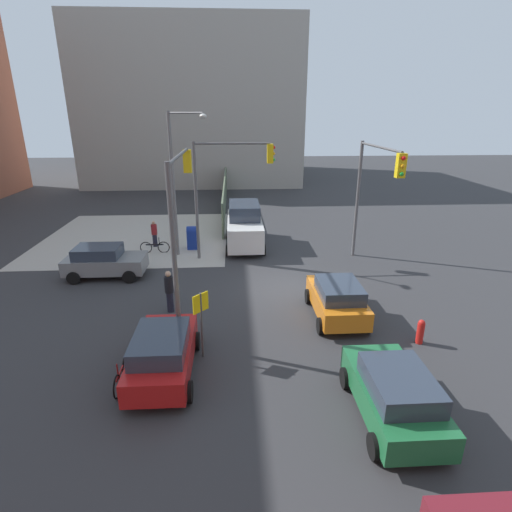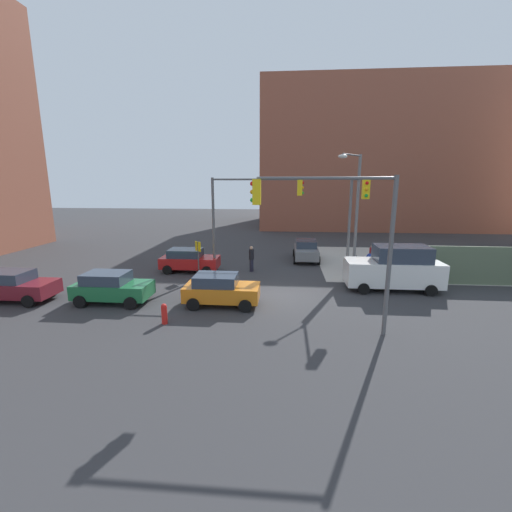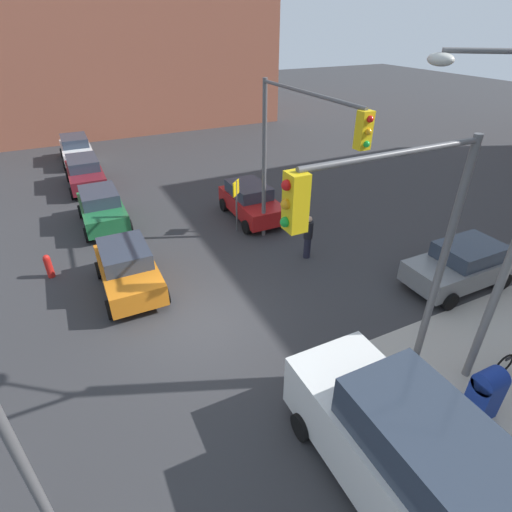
% 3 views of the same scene
% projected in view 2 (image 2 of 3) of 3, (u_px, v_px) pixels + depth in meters
% --- Properties ---
extents(ground_plane, '(120.00, 120.00, 0.00)m').
position_uv_depth(ground_plane, '(278.00, 296.00, 19.06)').
color(ground_plane, '#333335').
extents(sidewalk_corner, '(12.00, 12.00, 0.01)m').
position_uv_depth(sidewalk_corner, '(394.00, 262.00, 27.07)').
color(sidewalk_corner, '#ADA89E').
rests_on(sidewalk_corner, ground).
extents(building_warehouse_north, '(32.00, 18.00, 18.70)m').
position_uv_depth(building_warehouse_north, '(375.00, 159.00, 49.06)').
color(building_warehouse_north, '#93513D').
rests_on(building_warehouse_north, ground).
extents(traffic_signal_nw_corner, '(6.08, 0.36, 6.50)m').
position_uv_depth(traffic_signal_nw_corner, '(248.00, 206.00, 22.62)').
color(traffic_signal_nw_corner, '#59595B').
rests_on(traffic_signal_nw_corner, ground).
extents(traffic_signal_se_corner, '(5.68, 0.36, 6.50)m').
position_uv_depth(traffic_signal_se_corner, '(336.00, 223.00, 13.49)').
color(traffic_signal_se_corner, '#59595B').
rests_on(traffic_signal_se_corner, ground).
extents(traffic_signal_ne_corner, '(0.36, 4.41, 6.50)m').
position_uv_depth(traffic_signal_ne_corner, '(355.00, 210.00, 20.49)').
color(traffic_signal_ne_corner, '#59595B').
rests_on(traffic_signal_ne_corner, ground).
extents(street_lamp_corner, '(1.82, 2.20, 8.00)m').
position_uv_depth(street_lamp_corner, '(355.00, 205.00, 23.00)').
color(street_lamp_corner, slate).
rests_on(street_lamp_corner, ground).
extents(warning_sign_two_way, '(0.48, 0.48, 2.40)m').
position_uv_depth(warning_sign_two_way, '(198.00, 252.00, 22.67)').
color(warning_sign_two_way, '#4C4C4C').
rests_on(warning_sign_two_way, ground).
extents(mailbox_blue, '(0.56, 0.64, 1.43)m').
position_uv_depth(mailbox_blue, '(371.00, 264.00, 23.25)').
color(mailbox_blue, navy).
rests_on(mailbox_blue, ground).
extents(fire_hydrant, '(0.26, 0.26, 0.94)m').
position_uv_depth(fire_hydrant, '(164.00, 313.00, 15.28)').
color(fire_hydrant, red).
rests_on(fire_hydrant, ground).
extents(hatchback_gray, '(2.02, 3.93, 1.62)m').
position_uv_depth(hatchback_gray, '(306.00, 250.00, 27.54)').
color(hatchback_gray, slate).
rests_on(hatchback_gray, ground).
extents(coupe_red, '(4.02, 2.02, 1.62)m').
position_uv_depth(coupe_red, '(189.00, 260.00, 24.05)').
color(coupe_red, '#B21919').
rests_on(coupe_red, ground).
extents(sedan_orange, '(3.80, 2.02, 1.62)m').
position_uv_depth(sedan_orange, '(221.00, 289.00, 17.52)').
color(sedan_orange, orange).
rests_on(sedan_orange, ground).
extents(sedan_maroon, '(4.34, 2.02, 1.62)m').
position_uv_depth(sedan_maroon, '(12.00, 285.00, 18.18)').
color(sedan_maroon, maroon).
rests_on(sedan_maroon, ground).
extents(sedan_green, '(3.89, 2.02, 1.62)m').
position_uv_depth(sedan_green, '(112.00, 287.00, 17.91)').
color(sedan_green, '#1E6638').
rests_on(sedan_green, ground).
extents(van_white_delivery, '(5.40, 2.32, 2.62)m').
position_uv_depth(van_white_delivery, '(395.00, 268.00, 19.98)').
color(van_white_delivery, white).
rests_on(van_white_delivery, ground).
extents(pedestrian_crossing, '(0.36, 0.36, 1.83)m').
position_uv_depth(pedestrian_crossing, '(251.00, 258.00, 24.08)').
color(pedestrian_crossing, black).
rests_on(pedestrian_crossing, ground).
extents(pedestrian_waiting, '(0.36, 0.36, 1.63)m').
position_uv_depth(pedestrian_waiting, '(372.00, 255.00, 25.52)').
color(pedestrian_waiting, maroon).
rests_on(pedestrian_waiting, ground).
extents(bicycle_leaning_on_fence, '(0.05, 1.75, 0.97)m').
position_uv_depth(bicycle_leaning_on_fence, '(355.00, 262.00, 25.53)').
color(bicycle_leaning_on_fence, black).
rests_on(bicycle_leaning_on_fence, ground).
extents(bicycle_at_crosswalk, '(1.75, 0.05, 0.97)m').
position_uv_depth(bicycle_at_crosswalk, '(188.00, 263.00, 25.39)').
color(bicycle_at_crosswalk, black).
rests_on(bicycle_at_crosswalk, ground).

